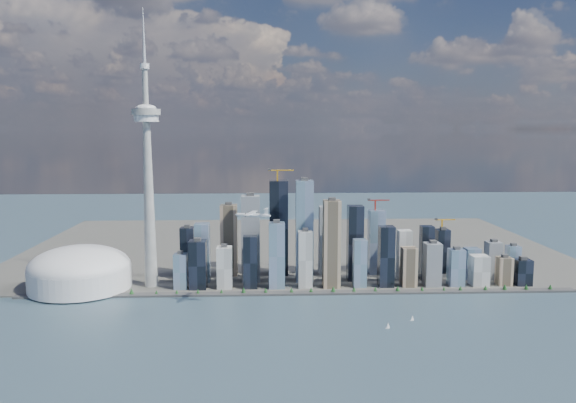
{
  "coord_description": "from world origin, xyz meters",
  "views": [
    {
      "loc": [
        -66.0,
        -816.02,
        321.44
      ],
      "look_at": [
        -22.4,
        260.0,
        182.41
      ],
      "focal_mm": 35.0,
      "sensor_mm": 36.0,
      "label": 1
    }
  ],
  "objects_px": {
    "needle_tower": "(148,172)",
    "dome_stadium": "(80,270)",
    "airplane": "(253,215)",
    "sailboat_east": "(412,319)",
    "sailboat_west": "(388,326)"
  },
  "relations": [
    {
      "from": "needle_tower",
      "to": "airplane",
      "type": "relative_size",
      "value": 8.57
    },
    {
      "from": "sailboat_east",
      "to": "sailboat_west",
      "type": "bearing_deg",
      "value": -152.76
    },
    {
      "from": "dome_stadium",
      "to": "sailboat_west",
      "type": "height_order",
      "value": "dome_stadium"
    },
    {
      "from": "needle_tower",
      "to": "dome_stadium",
      "type": "distance_m",
      "value": 241.4
    },
    {
      "from": "needle_tower",
      "to": "dome_stadium",
      "type": "bearing_deg",
      "value": -175.91
    },
    {
      "from": "needle_tower",
      "to": "sailboat_east",
      "type": "height_order",
      "value": "needle_tower"
    },
    {
      "from": "dome_stadium",
      "to": "sailboat_east",
      "type": "xyz_separation_m",
      "value": [
        621.21,
        -210.32,
        -36.28
      ]
    },
    {
      "from": "sailboat_west",
      "to": "sailboat_east",
      "type": "distance_m",
      "value": 61.13
    },
    {
      "from": "needle_tower",
      "to": "sailboat_west",
      "type": "bearing_deg",
      "value": -30.69
    },
    {
      "from": "dome_stadium",
      "to": "sailboat_east",
      "type": "relative_size",
      "value": 20.34
    },
    {
      "from": "dome_stadium",
      "to": "needle_tower",
      "type": "bearing_deg",
      "value": 4.09
    },
    {
      "from": "dome_stadium",
      "to": "airplane",
      "type": "height_order",
      "value": "airplane"
    },
    {
      "from": "sailboat_west",
      "to": "airplane",
      "type": "bearing_deg",
      "value": 149.49
    },
    {
      "from": "sailboat_west",
      "to": "sailboat_east",
      "type": "xyz_separation_m",
      "value": [
        49.47,
        35.91,
        -0.32
      ]
    },
    {
      "from": "dome_stadium",
      "to": "sailboat_west",
      "type": "distance_m",
      "value": 623.54
    }
  ]
}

